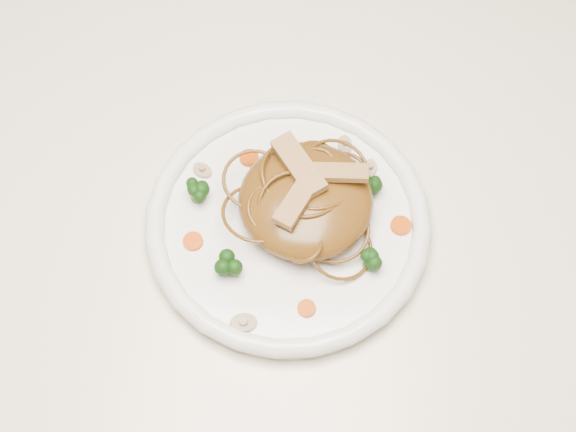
{
  "coord_description": "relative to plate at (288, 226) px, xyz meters",
  "views": [
    {
      "loc": [
        0.07,
        -0.35,
        1.57
      ],
      "look_at": [
        0.04,
        0.06,
        0.78
      ],
      "focal_mm": 53.87,
      "sensor_mm": 36.0,
      "label": 1
    }
  ],
  "objects": [
    {
      "name": "carrot_1",
      "position": [
        -0.1,
        -0.03,
        0.01
      ],
      "size": [
        0.03,
        0.03,
        0.0
      ],
      "primitive_type": "cylinder",
      "rotation": [
        0.0,
        0.0,
        0.4
      ],
      "color": "#E25408",
      "rests_on": "plate"
    },
    {
      "name": "mushroom_2",
      "position": [
        -0.1,
        0.05,
        0.01
      ],
      "size": [
        0.03,
        0.03,
        0.01
      ],
      "primitive_type": "cylinder",
      "rotation": [
        0.0,
        0.0,
        -0.48
      ],
      "color": "tan",
      "rests_on": "plate"
    },
    {
      "name": "carrot_2",
      "position": [
        0.12,
        0.0,
        0.01
      ],
      "size": [
        0.02,
        0.02,
        0.0
      ],
      "primitive_type": "cylinder",
      "rotation": [
        0.0,
        0.0,
        0.11
      ],
      "color": "#E25408",
      "rests_on": "plate"
    },
    {
      "name": "carrot_3",
      "position": [
        -0.05,
        0.07,
        0.01
      ],
      "size": [
        0.03,
        0.03,
        0.0
      ],
      "primitive_type": "cylinder",
      "rotation": [
        0.0,
        0.0,
        -0.41
      ],
      "color": "#E25408",
      "rests_on": "plate"
    },
    {
      "name": "noodle_mound",
      "position": [
        0.02,
        0.01,
        0.03
      ],
      "size": [
        0.18,
        0.18,
        0.05
      ],
      "primitive_type": "ellipsoid",
      "rotation": [
        0.0,
        0.0,
        -0.36
      ],
      "color": "brown",
      "rests_on": "plate"
    },
    {
      "name": "broccoli_2",
      "position": [
        -0.05,
        -0.06,
        0.02
      ],
      "size": [
        0.03,
        0.03,
        0.03
      ],
      "primitive_type": null,
      "rotation": [
        0.0,
        0.0,
        0.14
      ],
      "color": "#11390B",
      "rests_on": "plate"
    },
    {
      "name": "plate",
      "position": [
        0.0,
        0.0,
        0.0
      ],
      "size": [
        0.38,
        0.38,
        0.02
      ],
      "primitive_type": "cylinder",
      "rotation": [
        0.0,
        0.0,
        -0.36
      ],
      "color": "white",
      "rests_on": "table"
    },
    {
      "name": "chicken_b",
      "position": [
        0.01,
        0.04,
        0.06
      ],
      "size": [
        0.06,
        0.07,
        0.01
      ],
      "primitive_type": "cube",
      "rotation": [
        0.0,
        0.0,
        2.19
      ],
      "color": "tan",
      "rests_on": "noodle_mound"
    },
    {
      "name": "table",
      "position": [
        -0.04,
        -0.06,
        -0.11
      ],
      "size": [
        1.2,
        0.8,
        0.75
      ],
      "color": "#F2E7CD",
      "rests_on": "ground"
    },
    {
      "name": "chicken_a",
      "position": [
        0.05,
        0.03,
        0.06
      ],
      "size": [
        0.06,
        0.02,
        0.01
      ],
      "primitive_type": "cube",
      "rotation": [
        0.0,
        0.0,
        0.04
      ],
      "color": "tan",
      "rests_on": "noodle_mound"
    },
    {
      "name": "mushroom_1",
      "position": [
        0.08,
        0.07,
        0.01
      ],
      "size": [
        0.03,
        0.03,
        0.01
      ],
      "primitive_type": "cylinder",
      "rotation": [
        0.0,
        0.0,
        1.37
      ],
      "color": "tan",
      "rests_on": "plate"
    },
    {
      "name": "chicken_c",
      "position": [
        0.01,
        -0.0,
        0.06
      ],
      "size": [
        0.05,
        0.07,
        0.01
      ],
      "primitive_type": "cube",
      "rotation": [
        0.0,
        0.0,
        4.28
      ],
      "color": "tan",
      "rests_on": "noodle_mound"
    },
    {
      "name": "broccoli_0",
      "position": [
        0.08,
        0.05,
        0.02
      ],
      "size": [
        0.03,
        0.03,
        0.03
      ],
      "primitive_type": null,
      "rotation": [
        0.0,
        0.0,
        -0.33
      ],
      "color": "#11390B",
      "rests_on": "plate"
    },
    {
      "name": "carrot_4",
      "position": [
        0.03,
        -0.09,
        0.01
      ],
      "size": [
        0.02,
        0.02,
        0.0
      ],
      "primitive_type": "cylinder",
      "rotation": [
        0.0,
        0.0,
        -0.04
      ],
      "color": "#E25408",
      "rests_on": "plate"
    },
    {
      "name": "broccoli_1",
      "position": [
        -0.1,
        0.02,
        0.03
      ],
      "size": [
        0.04,
        0.04,
        0.03
      ],
      "primitive_type": null,
      "rotation": [
        0.0,
        0.0,
        0.31
      ],
      "color": "#11390B",
      "rests_on": "plate"
    },
    {
      "name": "mushroom_3",
      "position": [
        0.05,
        0.1,
        0.01
      ],
      "size": [
        0.03,
        0.03,
        0.01
      ],
      "primitive_type": "cylinder",
      "rotation": [
        0.0,
        0.0,
        1.77
      ],
      "color": "tan",
      "rests_on": "plate"
    },
    {
      "name": "broccoli_3",
      "position": [
        0.09,
        -0.04,
        0.02
      ],
      "size": [
        0.03,
        0.03,
        0.03
      ],
      "primitive_type": null,
      "rotation": [
        0.0,
        0.0,
        -0.25
      ],
      "color": "#11390B",
      "rests_on": "plate"
    },
    {
      "name": "mushroom_0",
      "position": [
        -0.03,
        -0.12,
        0.01
      ],
      "size": [
        0.03,
        0.03,
        0.01
      ],
      "primitive_type": "cylinder",
      "rotation": [
        0.0,
        0.0,
        0.25
      ],
      "color": "tan",
      "rests_on": "plate"
    },
    {
      "name": "carrot_0",
      "position": [
        0.07,
        0.06,
        0.01
      ],
      "size": [
        0.02,
        0.02,
        0.0
      ],
      "primitive_type": "cylinder",
      "rotation": [
        0.0,
        0.0,
        0.34
      ],
      "color": "#E25408",
      "rests_on": "plate"
    }
  ]
}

